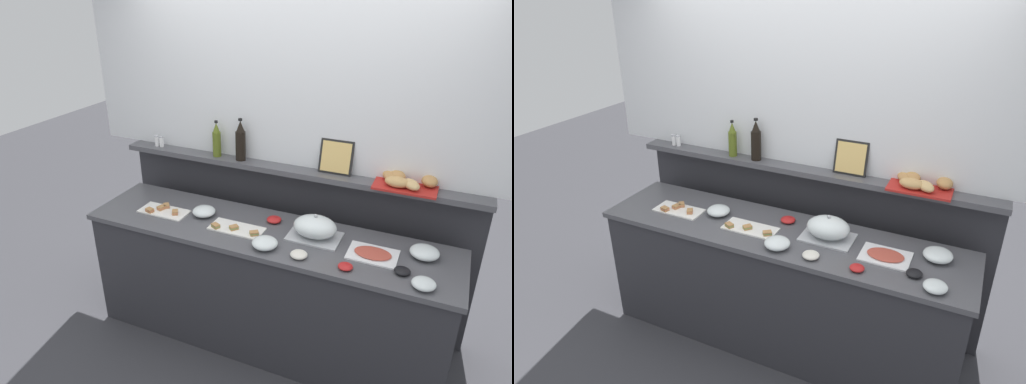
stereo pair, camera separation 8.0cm
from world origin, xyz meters
The scene contains 22 objects.
ground_plane centered at (0.00, 0.60, 0.00)m, with size 12.00×12.00×0.00m, color #38383D.
buffet_counter centered at (0.00, 0.00, 0.46)m, with size 2.53×0.62×0.93m.
back_ledge_unit centered at (0.00, 0.49, 0.65)m, with size 2.70×0.22×1.24m.
upper_wall_panel centered at (0.00, 0.51, 1.92)m, with size 3.30×0.08×1.36m, color silver.
sandwich_platter_side centered at (-0.19, -0.06, 0.94)m, with size 0.37×0.17×0.04m.
sandwich_platter_front centered at (-0.78, -0.04, 0.94)m, with size 0.36×0.17×0.04m.
cold_cuts_platter centered at (0.71, 0.00, 0.94)m, with size 0.30×0.22×0.02m.
serving_cloche centered at (0.32, 0.06, 1.00)m, with size 0.34×0.24×0.17m.
glass_bowl_large centered at (-0.49, 0.03, 0.96)m, with size 0.16×0.16×0.07m.
glass_bowl_medium centered at (1.00, 0.11, 0.96)m, with size 0.18×0.18×0.07m.
glass_bowl_small centered at (0.07, -0.19, 0.96)m, with size 0.16×0.16×0.07m.
glass_bowl_extra centered at (1.03, -0.21, 0.95)m, with size 0.13×0.13×0.05m.
condiment_bowl_cream centered at (0.00, 0.15, 0.94)m, with size 0.10×0.10×0.04m, color red.
condiment_bowl_dark centered at (0.59, -0.21, 0.94)m, with size 0.09×0.09×0.03m, color red.
condiment_bowl_red centered at (0.30, -0.20, 0.94)m, with size 0.11×0.11×0.04m, color silver.
condiment_bowl_teal centered at (0.90, -0.12, 0.94)m, with size 0.09×0.09×0.03m, color black.
wine_bottle_dark centered at (-0.38, 0.41, 1.38)m, with size 0.08×0.08×0.32m.
olive_oil_bottle centered at (-0.58, 0.41, 1.36)m, with size 0.06×0.06×0.28m.
salt_shaker centered at (-1.13, 0.41, 1.28)m, with size 0.03×0.03×0.09m.
pepper_shaker centered at (-1.08, 0.41, 1.28)m, with size 0.03×0.03×0.09m.
bread_basket centered at (0.80, 0.41, 1.27)m, with size 0.40×0.27×0.08m.
framed_picture centered at (0.33, 0.45, 1.35)m, with size 0.23×0.06×0.24m.
Camera 1 is at (1.05, -2.49, 2.49)m, focal length 32.67 mm.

